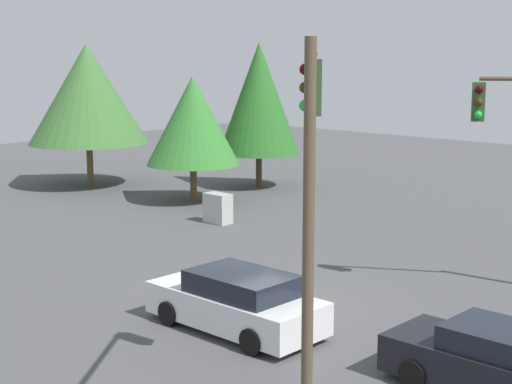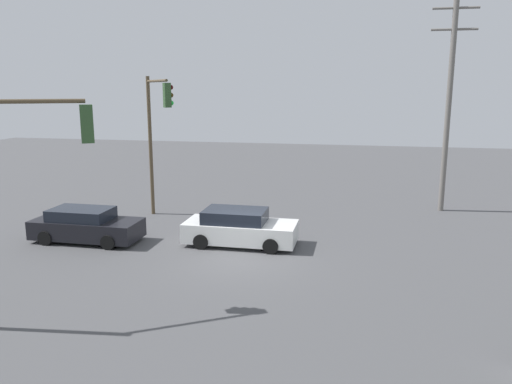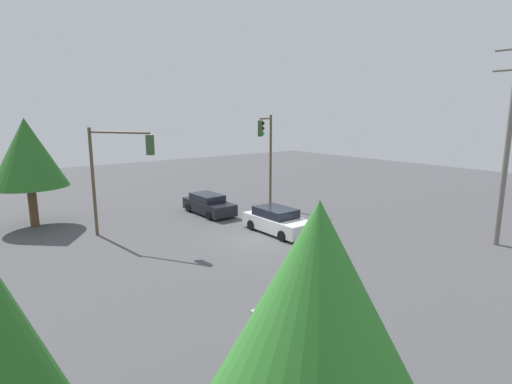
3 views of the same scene
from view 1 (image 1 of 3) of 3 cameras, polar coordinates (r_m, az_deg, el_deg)
name	(u,v)px [view 1 (image 1 of 3)]	position (r m, az deg, el deg)	size (l,w,h in m)	color
ground_plane	(271,310)	(20.87, 1.10, -8.55)	(80.00, 80.00, 0.00)	#4C4C4F
sedan_dark	(502,364)	(16.40, 17.46, -11.83)	(4.52, 1.92, 1.41)	black
sedan_white	(237,302)	(19.20, -1.41, -8.01)	(4.57, 2.02, 1.48)	silver
traffic_signal_cross	(310,176)	(12.89, 3.95, 1.15)	(2.35, 2.89, 6.91)	brown
electrical_cabinet	(218,208)	(31.08, -2.80, -1.19)	(1.11, 0.62, 1.19)	#B2B2AD
tree_far	(87,94)	(40.25, -12.16, 6.98)	(5.95, 5.95, 7.11)	brown
tree_right	(193,121)	(35.26, -4.63, 5.19)	(4.20, 4.20, 5.65)	brown
tree_behind	(259,98)	(38.93, 0.22, 6.83)	(4.05, 4.05, 7.19)	#4C3823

